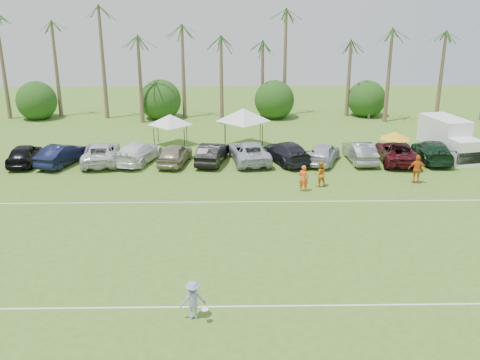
{
  "coord_description": "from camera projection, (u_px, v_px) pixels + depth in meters",
  "views": [
    {
      "loc": [
        1.28,
        -17.38,
        12.27
      ],
      "look_at": [
        1.88,
        13.6,
        1.6
      ],
      "focal_mm": 40.0,
      "sensor_mm": 36.0,
      "label": 1
    }
  ],
  "objects": [
    {
      "name": "parked_car_10",
      "position": [
        397.0,
        152.0,
        41.57
      ],
      "size": [
        3.14,
        5.98,
        1.61
      ],
      "primitive_type": "imported",
      "rotation": [
        0.0,
        0.0,
        3.06
      ],
      "color": "#491119",
      "rests_on": "ground"
    },
    {
      "name": "parked_car_3",
      "position": [
        138.0,
        152.0,
        41.46
      ],
      "size": [
        3.66,
        5.93,
        1.61
      ],
      "primitive_type": "imported",
      "rotation": [
        0.0,
        0.0,
        2.87
      ],
      "color": "white",
      "rests_on": "ground"
    },
    {
      "name": "field_lines",
      "position": [
        206.0,
        244.0,
        27.96
      ],
      "size": [
        80.0,
        12.1,
        0.01
      ],
      "color": "white",
      "rests_on": "ground"
    },
    {
      "name": "parked_car_1",
      "position": [
        62.0,
        155.0,
        40.89
      ],
      "size": [
        3.11,
        5.16,
        1.61
      ],
      "primitive_type": "imported",
      "rotation": [
        0.0,
        0.0,
        2.83
      ],
      "color": "black",
      "rests_on": "ground"
    },
    {
      "name": "bush_tree_1",
      "position": [
        161.0,
        101.0,
        56.57
      ],
      "size": [
        4.0,
        4.0,
        4.0
      ],
      "color": "brown",
      "rests_on": "ground"
    },
    {
      "name": "sideline_player_a",
      "position": [
        303.0,
        178.0,
        35.26
      ],
      "size": [
        0.74,
        0.58,
        1.8
      ],
      "primitive_type": "imported",
      "rotation": [
        0.0,
        0.0,
        2.89
      ],
      "color": "#FA5C1B",
      "rests_on": "ground"
    },
    {
      "name": "frisbee_player",
      "position": [
        193.0,
        300.0,
        21.27
      ],
      "size": [
        1.2,
        0.9,
        1.65
      ],
      "rotation": [
        0.0,
        0.0,
        3.35
      ],
      "color": "#8D91C8",
      "rests_on": "ground"
    },
    {
      "name": "parked_car_9",
      "position": [
        360.0,
        152.0,
        41.63
      ],
      "size": [
        1.91,
        4.94,
        1.61
      ],
      "primitive_type": "imported",
      "rotation": [
        0.0,
        0.0,
        3.19
      ],
      "color": "slate",
      "rests_on": "ground"
    },
    {
      "name": "parked_car_2",
      "position": [
        101.0,
        153.0,
        41.38
      ],
      "size": [
        3.44,
        6.09,
        1.61
      ],
      "primitive_type": "imported",
      "rotation": [
        0.0,
        0.0,
        3.28
      ],
      "color": "silver",
      "rests_on": "ground"
    },
    {
      "name": "sideline_player_c",
      "position": [
        417.0,
        169.0,
        36.72
      ],
      "size": [
        1.27,
        0.8,
        2.01
      ],
      "primitive_type": "imported",
      "rotation": [
        0.0,
        0.0,
        2.86
      ],
      "color": "orange",
      "rests_on": "ground"
    },
    {
      "name": "canopy_tent_left",
      "position": [
        170.0,
        114.0,
        45.57
      ],
      "size": [
        3.95,
        3.95,
        3.2
      ],
      "color": "black",
      "rests_on": "ground"
    },
    {
      "name": "palm_tree_3",
      "position": [
        136.0,
        20.0,
        52.9
      ],
      "size": [
        2.4,
        2.4,
        11.9
      ],
      "color": "brown",
      "rests_on": "ground"
    },
    {
      "name": "parked_car_0",
      "position": [
        25.0,
        154.0,
        40.96
      ],
      "size": [
        2.24,
        4.84,
        1.61
      ],
      "primitive_type": "imported",
      "rotation": [
        0.0,
        0.0,
        3.22
      ],
      "color": "black",
      "rests_on": "ground"
    },
    {
      "name": "bush_tree_0",
      "position": [
        38.0,
        101.0,
        56.33
      ],
      "size": [
        4.0,
        4.0,
        4.0
      ],
      "color": "brown",
      "rests_on": "ground"
    },
    {
      "name": "bush_tree_3",
      "position": [
        368.0,
        100.0,
        56.97
      ],
      "size": [
        4.0,
        4.0,
        4.0
      ],
      "color": "brown",
      "rests_on": "ground"
    },
    {
      "name": "market_umbrella",
      "position": [
        395.0,
        135.0,
        40.3
      ],
      "size": [
        2.35,
        2.35,
        2.62
      ],
      "color": "black",
      "rests_on": "ground"
    },
    {
      "name": "box_truck",
      "position": [
        449.0,
        137.0,
        42.81
      ],
      "size": [
        3.4,
        6.21,
        3.03
      ],
      "rotation": [
        0.0,
        0.0,
        0.21
      ],
      "color": "white",
      "rests_on": "ground"
    },
    {
      "name": "canopy_tent_right",
      "position": [
        243.0,
        108.0,
        45.16
      ],
      "size": [
        4.76,
        4.76,
        3.86
      ],
      "color": "black",
      "rests_on": "ground"
    },
    {
      "name": "parked_car_5",
      "position": [
        212.0,
        153.0,
        41.29
      ],
      "size": [
        2.61,
        5.11,
        1.61
      ],
      "primitive_type": "imported",
      "rotation": [
        0.0,
        0.0,
        2.95
      ],
      "color": "black",
      "rests_on": "ground"
    },
    {
      "name": "palm_tree_6",
      "position": [
        256.0,
        29.0,
        53.39
      ],
      "size": [
        2.4,
        2.4,
        10.9
      ],
      "color": "brown",
      "rests_on": "ground"
    },
    {
      "name": "parked_car_8",
      "position": [
        324.0,
        153.0,
        41.32
      ],
      "size": [
        3.54,
        5.08,
        1.61
      ],
      "primitive_type": "imported",
      "rotation": [
        0.0,
        0.0,
        2.75
      ],
      "color": "#B8B9C3",
      "rests_on": "ground"
    },
    {
      "name": "parked_car_11",
      "position": [
        432.0,
        151.0,
        41.87
      ],
      "size": [
        2.68,
        5.69,
        1.61
      ],
      "primitive_type": "imported",
      "rotation": [
        0.0,
        0.0,
        3.06
      ],
      "color": "black",
      "rests_on": "ground"
    },
    {
      "name": "palm_tree_9",
      "position": [
        395.0,
        37.0,
        53.93
      ],
      "size": [
        2.4,
        2.4,
        9.9
      ],
      "color": "brown",
      "rests_on": "ground"
    },
    {
      "name": "sideline_player_b",
      "position": [
        320.0,
        174.0,
        36.15
      ],
      "size": [
        0.94,
        0.78,
        1.75
      ],
      "primitive_type": "imported",
      "rotation": [
        0.0,
        0.0,
        3.29
      ],
      "color": "orange",
      "rests_on": "ground"
    },
    {
      "name": "bush_tree_2",
      "position": [
        274.0,
        100.0,
        56.79
      ],
      "size": [
        4.0,
        4.0,
        4.0
      ],
      "color": "brown",
      "rests_on": "ground"
    },
    {
      "name": "palm_tree_1",
      "position": [
        46.0,
        38.0,
        53.29
      ],
      "size": [
        2.4,
        2.4,
        9.9
      ],
      "color": "brown",
      "rests_on": "ground"
    },
    {
      "name": "parked_car_7",
      "position": [
        286.0,
        152.0,
        41.54
      ],
      "size": [
        4.01,
        5.97,
        1.61
      ],
      "primitive_type": "imported",
      "rotation": [
        0.0,
        0.0,
        3.49
      ],
      "color": "black",
      "rests_on": "ground"
    },
    {
      "name": "ground",
      "position": [
        198.0,
        336.0,
        20.4
      ],
      "size": [
        120.0,
        120.0,
        0.0
      ],
      "primitive_type": "plane",
      "color": "#476D20",
      "rests_on": "ground"
    },
    {
      "name": "palm_tree_10",
      "position": [
        445.0,
        28.0,
        53.74
      ],
      "size": [
        2.4,
        2.4,
        10.9
      ],
      "color": "brown",
      "rests_on": "ground"
    },
    {
      "name": "parked_car_4",
      "position": [
        175.0,
        154.0,
        41.06
      ],
      "size": [
        2.67,
        4.97,
        1.61
      ],
      "primitive_type": "imported",
      "rotation": [
        0.0,
        0.0,
        2.97
      ],
      "color": "gray",
      "rests_on": "ground"
    },
    {
      "name": "palm_tree_8",
      "position": [
        345.0,
        46.0,
        54.12
      ],
      "size": [
        2.4,
        2.4,
        8.9
      ],
      "color": "brown",
      "rests_on": "ground"
    },
    {
      "name": "parked_car_6",
      "position": [
        249.0,
        152.0,
        41.62
      ],
      "size": [
        3.49,
        6.11,
        1.61
      ],
      "primitive_type": "imported",
      "rotation": [
        0.0,
        0.0,
        3.29
      ],
      "color": "#B1B6BF",
      "rests_on": "ground"
    },
    {
      "name": "palm_tree_4",
      "position": [
        177.0,
        47.0,
        53.81
      ],
      "size": [
        2.4,
        2.4,
        8.9
      ],
      "color": "brown",
      "rests_on": "ground"
    },
    {
      "name": "palm_tree_5",
      "position": [
        217.0,
        38.0,
        53.6
      ],
      "size": [
        2.4,
        2.4,
        9.9
      ],
      "color": "brown",
      "rests_on": "ground"
    },
    {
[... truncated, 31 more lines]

